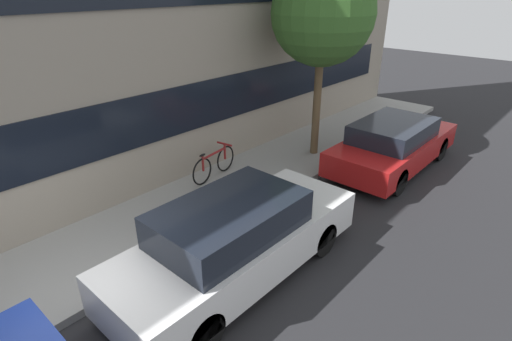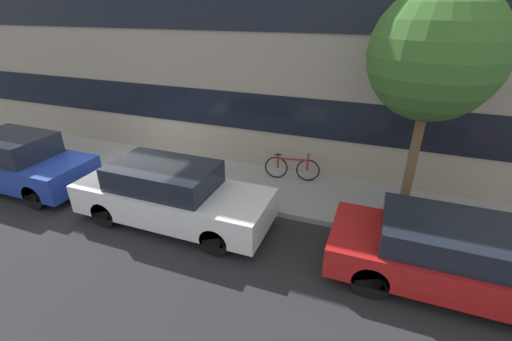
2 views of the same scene
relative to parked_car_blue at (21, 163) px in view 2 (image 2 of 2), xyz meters
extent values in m
plane|color=#232326|center=(2.73, 1.05, -0.76)|extent=(56.00, 56.00, 0.00)
cube|color=gray|center=(2.73, 2.23, -0.69)|extent=(28.00, 2.36, 0.14)
cube|color=gray|center=(2.73, 3.86, 3.41)|extent=(28.00, 0.90, 8.33)
cube|color=black|center=(2.73, 3.39, 1.08)|extent=(25.76, 0.04, 1.10)
cube|color=black|center=(2.73, 3.39, 3.82)|extent=(25.76, 0.04, 1.10)
cube|color=#1E3899|center=(0.04, 0.00, -0.16)|extent=(3.96, 1.66, 0.70)
cube|color=black|center=(-0.12, 0.00, 0.49)|extent=(2.06, 1.46, 0.59)
cylinder|color=black|center=(1.27, 0.74, -0.43)|extent=(0.66, 0.18, 0.66)
cylinder|color=black|center=(1.27, -0.74, -0.43)|extent=(0.66, 0.18, 0.66)
cylinder|color=black|center=(-1.19, 0.74, -0.43)|extent=(0.66, 0.18, 0.66)
cube|color=silver|center=(4.88, 0.00, -0.17)|extent=(4.57, 1.64, 0.69)
cube|color=black|center=(4.70, 0.00, 0.44)|extent=(2.38, 1.44, 0.53)
cylinder|color=black|center=(6.30, 0.73, -0.44)|extent=(0.63, 0.18, 0.63)
cylinder|color=black|center=(6.30, -0.73, -0.44)|extent=(0.63, 0.18, 0.63)
cylinder|color=black|center=(3.47, 0.73, -0.44)|extent=(0.63, 0.18, 0.63)
cylinder|color=black|center=(3.47, -0.73, -0.44)|extent=(0.63, 0.18, 0.63)
cube|color=#AD1919|center=(10.71, 0.00, -0.21)|extent=(4.36, 1.73, 0.60)
cube|color=black|center=(10.54, 0.00, 0.32)|extent=(2.27, 1.53, 0.47)
cylinder|color=black|center=(9.36, 0.78, -0.43)|extent=(0.65, 0.18, 0.65)
cylinder|color=black|center=(9.36, -0.78, -0.43)|extent=(0.65, 0.18, 0.65)
cylinder|color=red|center=(-0.67, 1.43, -0.60)|extent=(0.28, 0.28, 0.04)
cylinder|color=red|center=(-0.67, 1.43, -0.27)|extent=(0.19, 0.19, 0.62)
sphere|color=red|center=(-0.67, 1.43, 0.08)|extent=(0.20, 0.20, 0.20)
cylinder|color=red|center=(-0.85, 1.43, -0.20)|extent=(0.15, 0.08, 0.08)
cylinder|color=red|center=(-0.50, 1.43, -0.20)|extent=(0.15, 0.08, 0.08)
torus|color=black|center=(7.40, 2.91, -0.28)|extent=(0.66, 0.14, 0.66)
torus|color=black|center=(6.51, 2.77, -0.28)|extent=(0.66, 0.14, 0.66)
cylinder|color=maroon|center=(6.95, 2.84, 0.01)|extent=(0.85, 0.18, 0.06)
cylinder|color=maroon|center=(6.55, 2.78, -0.10)|extent=(0.06, 0.06, 0.37)
cylinder|color=maroon|center=(7.38, 2.90, -0.10)|extent=(0.06, 0.06, 0.37)
ellipsoid|color=black|center=(6.55, 2.78, 0.12)|extent=(0.21, 0.11, 0.05)
cylinder|color=maroon|center=(7.38, 2.90, 0.12)|extent=(0.12, 0.44, 0.05)
cylinder|color=brown|center=(9.89, 1.92, 0.87)|extent=(0.21, 0.21, 2.96)
sphere|color=#386628|center=(9.89, 1.92, 3.05)|extent=(2.56, 2.56, 2.56)
camera|label=1|loc=(1.07, -3.80, 3.74)|focal=28.00mm
camera|label=2|loc=(9.09, -5.71, 3.92)|focal=24.00mm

